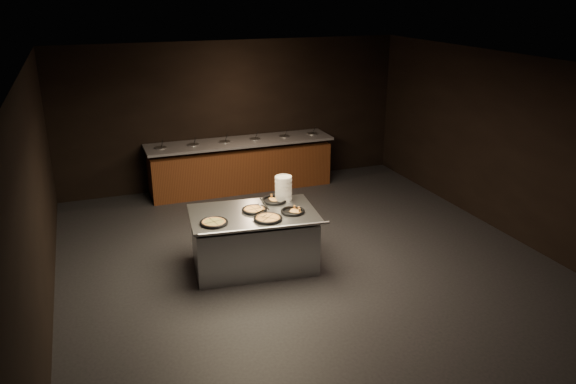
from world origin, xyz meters
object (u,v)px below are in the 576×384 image
plate_stack (284,188)px  pan_cheese_whole (254,210)px  pan_veggie_whole (214,222)px  serving_counter (254,241)px

plate_stack → pan_cheese_whole: size_ratio=1.01×
plate_stack → pan_veggie_whole: plate_stack is taller
pan_cheese_whole → pan_veggie_whole: bearing=-158.8°
pan_veggie_whole → serving_counter: bearing=17.9°
serving_counter → plate_stack: (0.58, 0.32, 0.62)m
plate_stack → pan_veggie_whole: size_ratio=0.96×
pan_veggie_whole → pan_cheese_whole: size_ratio=1.05×
serving_counter → plate_stack: bearing=35.8°
plate_stack → serving_counter: bearing=-150.8°
serving_counter → plate_stack: size_ratio=5.16×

